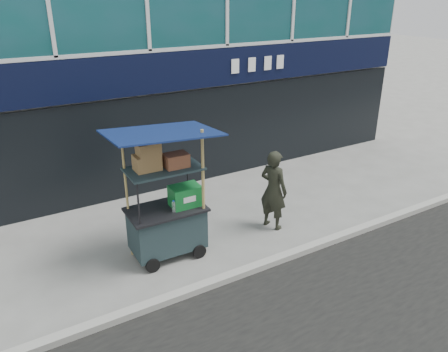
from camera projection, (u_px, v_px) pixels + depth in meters
ground at (243, 267)px, 7.93m from camera, size 80.00×80.00×0.00m
curb at (249, 270)px, 7.75m from camera, size 80.00×0.18×0.12m
vendor_cart at (167, 213)px, 7.99m from camera, size 1.89×1.36×2.52m
vendor_man at (273, 190)px, 8.98m from camera, size 0.59×0.72×1.71m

